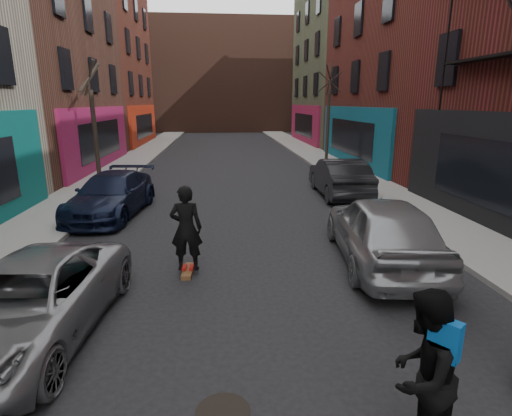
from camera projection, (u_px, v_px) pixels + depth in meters
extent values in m
cube|color=gray|center=(145.00, 153.00, 30.23)|extent=(2.50, 84.00, 0.13)
cube|color=gray|center=(307.00, 151.00, 31.32)|extent=(2.50, 84.00, 0.13)
cube|color=#47281E|center=(222.00, 78.00, 54.02)|extent=(40.00, 10.00, 14.00)
imported|color=gray|center=(27.00, 303.00, 6.39)|extent=(2.55, 4.85, 1.30)
imported|color=black|center=(111.00, 195.00, 13.60)|extent=(2.54, 5.09, 1.42)
imported|color=gray|center=(382.00, 229.00, 9.45)|extent=(2.53, 5.13, 1.68)
imported|color=black|center=(339.00, 177.00, 16.39)|extent=(1.82, 4.78, 1.56)
cube|color=brown|center=(188.00, 271.00, 9.05)|extent=(0.27, 0.81, 0.10)
imported|color=black|center=(186.00, 228.00, 8.79)|extent=(0.73, 0.51, 1.94)
imported|color=black|center=(422.00, 375.00, 4.22)|extent=(1.19, 1.16, 1.93)
cube|color=#0C57AF|center=(445.00, 339.00, 3.96)|extent=(0.30, 0.32, 0.42)
cylinder|color=black|center=(223.00, 412.00, 4.98)|extent=(0.84, 0.84, 0.01)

